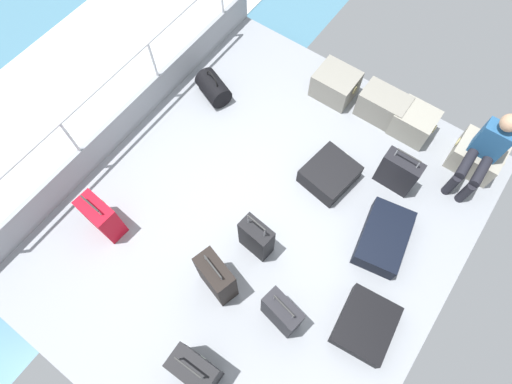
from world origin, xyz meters
TOP-DOWN VIEW (x-y plane):
  - ground_plane at (0.00, 0.00)m, footprint 4.40×5.20m
  - gunwale_port at (-2.17, 0.00)m, footprint 0.06×5.20m
  - railing_port at (-2.17, 0.00)m, footprint 0.04×4.20m
  - sea_wake at (-3.60, 0.00)m, footprint 12.00×12.00m
  - cargo_crate_0 at (-0.30, 2.12)m, footprint 0.58×0.48m
  - cargo_crate_1 at (0.40, 2.16)m, footprint 0.65×0.38m
  - cargo_crate_2 at (0.85, 2.17)m, footprint 0.53×0.43m
  - cargo_crate_3 at (1.71, 2.19)m, footprint 0.59×0.49m
  - passenger_seated at (1.71, 2.01)m, footprint 0.34×0.66m
  - suitcase_0 at (0.13, -0.32)m, footprint 0.39×0.23m
  - suitcase_1 at (0.35, 0.93)m, footprint 0.63×0.68m
  - suitcase_2 at (1.59, -0.37)m, footprint 0.62×0.72m
  - suitcase_3 at (0.44, -1.75)m, footprint 0.46×0.27m
  - suitcase_4 at (-1.45, -1.14)m, footprint 0.46×0.27m
  - suitcase_5 at (0.05, -0.93)m, footprint 0.48×0.33m
  - suitcase_6 at (1.28, 0.59)m, footprint 0.63×0.88m
  - suitcase_7 at (1.02, 1.35)m, footprint 0.46×0.21m
  - suitcase_8 at (0.81, -0.83)m, footprint 0.44×0.27m
  - duffel_bag at (-1.63, 1.12)m, footprint 0.56×0.46m

SIDE VIEW (x-z plane):
  - sea_wake at x=-3.60m, z-range -0.35..-0.33m
  - ground_plane at x=0.00m, z-range -0.06..0.00m
  - suitcase_2 at x=1.59m, z-range 0.00..0.21m
  - suitcase_1 at x=0.35m, z-range 0.00..0.25m
  - suitcase_6 at x=1.28m, z-range 0.00..0.25m
  - duffel_bag at x=-1.63m, z-range -0.07..0.38m
  - cargo_crate_3 at x=1.71m, z-range 0.00..0.36m
  - cargo_crate_0 at x=-0.30m, z-range 0.00..0.38m
  - cargo_crate_2 at x=0.85m, z-range 0.00..0.39m
  - cargo_crate_1 at x=0.40m, z-range 0.00..0.41m
  - gunwale_port at x=-2.17m, z-range 0.00..0.45m
  - suitcase_7 at x=1.02m, z-range -0.07..0.62m
  - suitcase_4 at x=-1.45m, z-range -0.05..0.62m
  - suitcase_0 at x=0.13m, z-range -0.10..0.68m
  - suitcase_8 at x=0.81m, z-range -0.05..0.68m
  - suitcase_3 at x=0.44m, z-range -0.09..0.76m
  - suitcase_5 at x=0.05m, z-range -0.05..0.75m
  - passenger_seated at x=1.71m, z-range 0.02..1.08m
  - railing_port at x=-2.17m, z-range 0.27..1.29m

